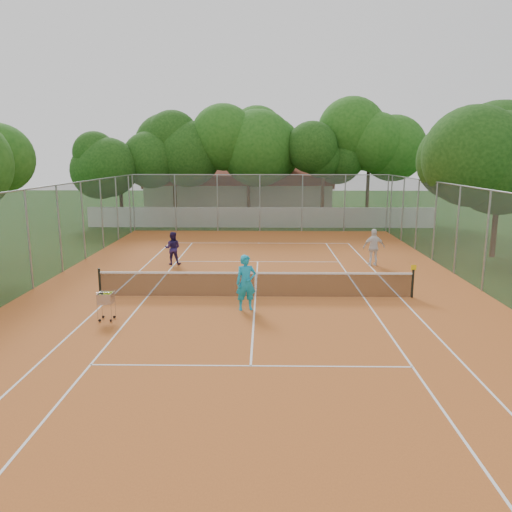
{
  "coord_description": "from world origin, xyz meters",
  "views": [
    {
      "loc": [
        0.34,
        -18.31,
        5.28
      ],
      "look_at": [
        0.0,
        1.5,
        1.3
      ],
      "focal_mm": 35.0,
      "sensor_mm": 36.0,
      "label": 1
    }
  ],
  "objects_px": {
    "player_far_right": "(374,247)",
    "player_near": "(246,283)",
    "player_far_left": "(173,248)",
    "ball_hopper": "(106,305)",
    "clubhouse": "(240,189)",
    "tennis_net": "(255,284)"
  },
  "relations": [
    {
      "from": "player_far_left",
      "to": "player_far_right",
      "type": "xyz_separation_m",
      "value": [
        9.84,
        -0.07,
        0.09
      ]
    },
    {
      "from": "ball_hopper",
      "to": "player_far_right",
      "type": "bearing_deg",
      "value": 43.92
    },
    {
      "from": "tennis_net",
      "to": "clubhouse",
      "type": "relative_size",
      "value": 0.72
    },
    {
      "from": "clubhouse",
      "to": "player_near",
      "type": "bearing_deg",
      "value": -86.81
    },
    {
      "from": "tennis_net",
      "to": "clubhouse",
      "type": "xyz_separation_m",
      "value": [
        -2.0,
        29.0,
        1.69
      ]
    },
    {
      "from": "clubhouse",
      "to": "player_far_right",
      "type": "height_order",
      "value": "clubhouse"
    },
    {
      "from": "player_far_right",
      "to": "ball_hopper",
      "type": "relative_size",
      "value": 1.79
    },
    {
      "from": "player_far_left",
      "to": "player_far_right",
      "type": "relative_size",
      "value": 0.9
    },
    {
      "from": "player_near",
      "to": "player_far_right",
      "type": "height_order",
      "value": "player_near"
    },
    {
      "from": "player_far_left",
      "to": "ball_hopper",
      "type": "relative_size",
      "value": 1.61
    },
    {
      "from": "tennis_net",
      "to": "player_far_left",
      "type": "distance_m",
      "value": 7.07
    },
    {
      "from": "tennis_net",
      "to": "player_far_left",
      "type": "xyz_separation_m",
      "value": [
        -4.17,
        5.7,
        0.32
      ]
    },
    {
      "from": "player_far_right",
      "to": "tennis_net",
      "type": "bearing_deg",
      "value": 42.06
    },
    {
      "from": "player_far_right",
      "to": "clubhouse",
      "type": "bearing_deg",
      "value": -74.58
    },
    {
      "from": "player_far_right",
      "to": "ball_hopper",
      "type": "xyz_separation_m",
      "value": [
        -10.46,
        -8.49,
        -0.4
      ]
    },
    {
      "from": "player_near",
      "to": "ball_hopper",
      "type": "relative_size",
      "value": 1.92
    },
    {
      "from": "clubhouse",
      "to": "player_far_right",
      "type": "distance_m",
      "value": 24.63
    },
    {
      "from": "player_far_left",
      "to": "tennis_net",
      "type": "bearing_deg",
      "value": 127.1
    },
    {
      "from": "player_far_right",
      "to": "player_near",
      "type": "bearing_deg",
      "value": 47.86
    },
    {
      "from": "player_near",
      "to": "player_far_left",
      "type": "distance_m",
      "value": 8.3
    },
    {
      "from": "clubhouse",
      "to": "ball_hopper",
      "type": "height_order",
      "value": "clubhouse"
    },
    {
      "from": "tennis_net",
      "to": "player_near",
      "type": "xyz_separation_m",
      "value": [
        -0.29,
        -1.63,
        0.48
      ]
    }
  ]
}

